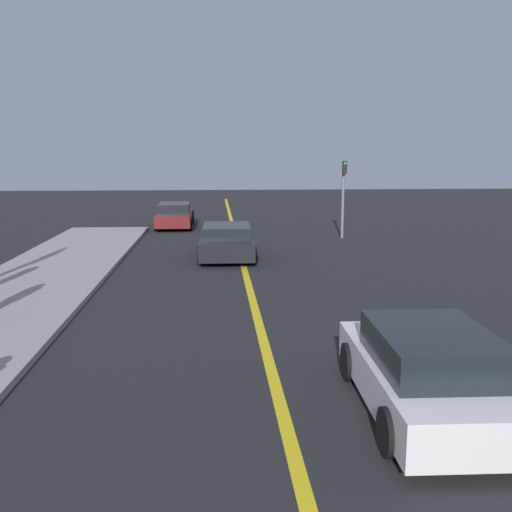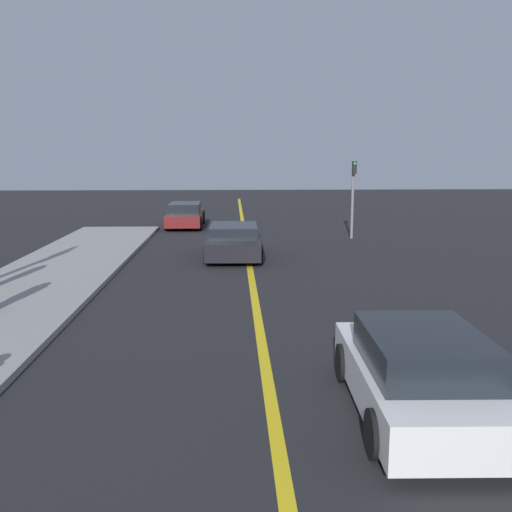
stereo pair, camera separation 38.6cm
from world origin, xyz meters
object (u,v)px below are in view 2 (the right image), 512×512
Objects in this scene: car_far_distant at (234,241)px; traffic_light at (353,190)px; car_ahead_center at (419,374)px; car_parked_left_lot at (185,215)px.

traffic_light is (5.24, 4.40, 1.53)m from car_far_distant.
traffic_light is (2.65, 17.23, 1.50)m from car_ahead_center.
traffic_light reaches higher than car_far_distant.
traffic_light is at bearing 41.08° from car_far_distant.
traffic_light reaches higher than car_parked_left_lot.
car_ahead_center is 0.92× the size of car_parked_left_lot.
car_ahead_center is at bearing -98.75° from traffic_light.
car_parked_left_lot is 1.27× the size of traffic_light.
car_far_distant is (-2.59, 12.83, -0.03)m from car_ahead_center.
car_ahead_center is at bearing -76.85° from car_parked_left_lot.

